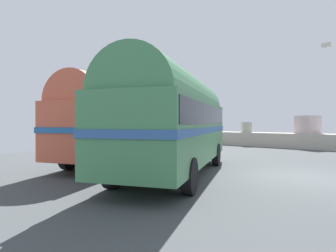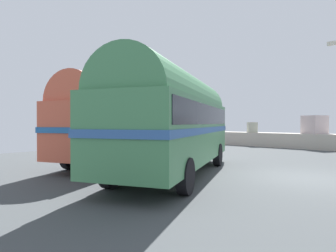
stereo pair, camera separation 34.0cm
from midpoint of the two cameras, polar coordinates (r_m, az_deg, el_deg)
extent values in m
cube|color=#404446|center=(10.67, 25.15, -9.48)|extent=(32.00, 26.00, 0.02)
cube|color=beige|center=(25.80, 7.26, 0.26)|extent=(1.54, 1.51, 1.23)
cube|color=#A7AA96|center=(23.98, 15.20, -0.26)|extent=(1.05, 1.06, 0.83)
cube|color=#C0ACAD|center=(22.79, 26.03, 0.25)|extent=(1.75, 1.73, 1.31)
cylinder|color=black|center=(12.93, -0.84, -5.47)|extent=(0.64, 0.99, 0.96)
cylinder|color=black|center=(12.43, 8.93, -5.72)|extent=(0.64, 0.99, 0.96)
cylinder|color=black|center=(8.18, -12.32, -9.03)|extent=(0.64, 0.99, 0.96)
cylinder|color=black|center=(7.37, 3.05, -10.09)|extent=(0.64, 0.99, 0.96)
cube|color=#3F7C4E|center=(10.05, 0.56, -1.07)|extent=(5.58, 8.66, 2.10)
cylinder|color=#3F7C4E|center=(10.07, 0.56, 4.91)|extent=(5.26, 8.27, 2.20)
cube|color=#2F5795|center=(10.05, 0.56, -0.77)|extent=(5.66, 8.75, 0.20)
cube|color=black|center=(10.05, 0.56, 2.22)|extent=(5.48, 8.36, 0.64)
cube|color=silver|center=(14.24, 5.48, -4.09)|extent=(2.15, 1.06, 0.28)
cylinder|color=black|center=(16.27, -8.78, -4.23)|extent=(0.63, 0.99, 0.96)
cylinder|color=black|center=(15.40, -1.42, -4.49)|extent=(0.63, 0.99, 0.96)
cylinder|color=black|center=(11.89, -20.32, -6.04)|extent=(0.63, 0.99, 0.96)
cylinder|color=black|center=(10.67, -10.95, -6.77)|extent=(0.63, 0.99, 0.96)
cube|color=#C9563C|center=(13.40, -9.64, -0.66)|extent=(5.45, 8.68, 2.10)
cylinder|color=#C9563C|center=(13.42, -9.65, 3.83)|extent=(5.13, 8.29, 2.20)
cube|color=#225C9C|center=(13.40, -9.64, -0.44)|extent=(5.52, 8.77, 0.20)
cube|color=black|center=(13.40, -9.65, 1.81)|extent=(5.35, 8.38, 0.64)
cube|color=silver|center=(17.32, -3.00, -3.25)|extent=(2.17, 1.02, 0.28)
cube|color=beige|center=(17.54, 28.91, 14.19)|extent=(0.44, 0.24, 0.18)
camera|label=1|loc=(0.17, -90.94, -0.01)|focal=30.10mm
camera|label=2|loc=(0.17, 89.06, 0.01)|focal=30.10mm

